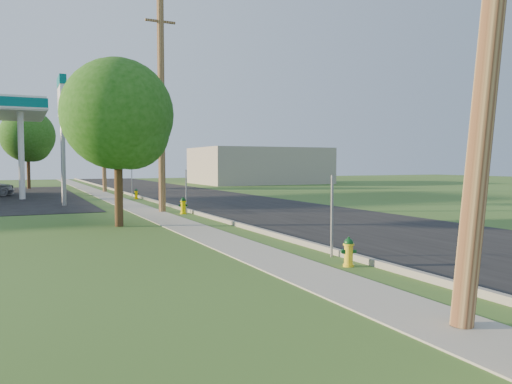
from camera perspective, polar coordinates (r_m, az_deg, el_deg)
ground_plane at (r=9.17m, az=22.41°, el=-11.42°), size 140.00×140.00×0.00m
road at (r=19.56m, az=9.46°, el=-3.43°), size 8.00×120.00×0.02m
curb at (r=17.59m, az=-1.32°, el=-3.93°), size 0.15×120.00×0.15m
sidewalk at (r=16.96m, az=-6.74°, el=-4.43°), size 1.50×120.00×0.03m
utility_pole_mid at (r=23.86m, az=-10.78°, el=9.66°), size 1.40×0.32×9.80m
utility_pole_far at (r=41.45m, az=-17.10°, el=6.64°), size 1.40×0.32×9.50m
sign_post_near at (r=12.30m, az=8.68°, el=-2.76°), size 0.05×0.04×2.00m
sign_post_mid at (r=23.02m, az=-7.99°, el=0.06°), size 0.05×0.04×2.00m
sign_post_far at (r=34.84m, az=-14.00°, el=1.09°), size 0.05×0.04×2.00m
price_pylon at (r=28.68m, az=-21.29°, el=9.38°), size 0.34×2.04×6.85m
distant_building at (r=56.57m, az=0.42°, el=3.02°), size 14.00×10.00×4.00m
tree_verge at (r=18.69m, az=-15.21°, el=8.12°), size 3.99×3.99×6.05m
tree_lot at (r=48.74m, az=-24.53°, el=5.69°), size 4.68×4.68×7.09m
hydrant_near at (r=11.32m, az=10.54°, el=-6.76°), size 0.34×0.31×0.66m
hydrant_mid at (r=22.73m, az=-8.32°, el=-1.56°), size 0.39×0.35×0.77m
hydrant_far at (r=32.76m, az=-13.54°, el=-0.21°), size 0.35×0.31×0.67m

